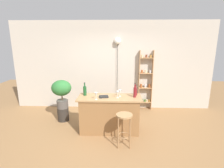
# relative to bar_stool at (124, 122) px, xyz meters

# --- Properties ---
(ground) EXTENTS (12.00, 12.00, 0.00)m
(ground) POSITION_rel_bar_stool_xyz_m (-0.34, 0.33, -0.53)
(ground) COLOR olive
(back_wall) EXTENTS (6.40, 0.10, 2.80)m
(back_wall) POSITION_rel_bar_stool_xyz_m (-0.34, 2.28, 0.87)
(back_wall) COLOR #BCB2A3
(back_wall) RESTS_ON ground
(kitchen_counter) EXTENTS (1.52, 0.61, 0.89)m
(kitchen_counter) POSITION_rel_bar_stool_xyz_m (-0.34, 0.63, -0.08)
(kitchen_counter) COLOR olive
(kitchen_counter) RESTS_ON ground
(bar_stool) EXTENTS (0.34, 0.34, 0.71)m
(bar_stool) POSITION_rel_bar_stool_xyz_m (0.00, 0.00, 0.00)
(bar_stool) COLOR #997047
(bar_stool) RESTS_ON ground
(spice_shelf) EXTENTS (0.43, 0.16, 1.91)m
(spice_shelf) POSITION_rel_bar_stool_xyz_m (0.73, 2.13, 0.41)
(spice_shelf) COLOR tan
(spice_shelf) RESTS_ON ground
(plant_stool) EXTENTS (0.31, 0.31, 0.38)m
(plant_stool) POSITION_rel_bar_stool_xyz_m (-1.67, 1.16, -0.34)
(plant_stool) COLOR #2D2823
(plant_stool) RESTS_ON ground
(potted_plant) EXTENTS (0.53, 0.48, 0.79)m
(potted_plant) POSITION_rel_bar_stool_xyz_m (-1.67, 1.16, 0.34)
(potted_plant) COLOR #514C47
(potted_plant) RESTS_ON plant_stool
(bottle_wine_red) EXTENTS (0.08, 0.08, 0.32)m
(bottle_wine_red) POSITION_rel_bar_stool_xyz_m (-0.95, 0.73, 0.48)
(bottle_wine_red) COLOR #194C23
(bottle_wine_red) RESTS_ON kitchen_counter
(bottle_soda_blue) EXTENTS (0.07, 0.07, 0.26)m
(bottle_soda_blue) POSITION_rel_bar_stool_xyz_m (0.30, 0.78, 0.45)
(bottle_soda_blue) COLOR maroon
(bottle_soda_blue) RESTS_ON kitchen_counter
(bottle_sauce_amber) EXTENTS (0.07, 0.07, 0.35)m
(bottle_sauce_amber) POSITION_rel_bar_stool_xyz_m (0.26, 0.62, 0.49)
(bottle_sauce_amber) COLOR maroon
(bottle_sauce_amber) RESTS_ON kitchen_counter
(wine_glass_left) EXTENTS (0.07, 0.07, 0.16)m
(wine_glass_left) POSITION_rel_bar_stool_xyz_m (-0.09, 0.68, 0.47)
(wine_glass_left) COLOR silver
(wine_glass_left) RESTS_ON kitchen_counter
(wine_glass_center) EXTENTS (0.07, 0.07, 0.16)m
(wine_glass_center) POSITION_rel_bar_stool_xyz_m (-0.63, 0.42, 0.47)
(wine_glass_center) COLOR silver
(wine_glass_center) RESTS_ON kitchen_counter
(wine_glass_right) EXTENTS (0.07, 0.07, 0.16)m
(wine_glass_right) POSITION_rel_bar_stool_xyz_m (-0.15, 0.56, 0.47)
(wine_glass_right) COLOR silver
(wine_glass_right) RESTS_ON kitchen_counter
(cookbook) EXTENTS (0.24, 0.19, 0.03)m
(cookbook) POSITION_rel_bar_stool_xyz_m (-0.48, 0.59, 0.37)
(cookbook) COLOR black
(cookbook) RESTS_ON kitchen_counter
(pendant_globe_light) EXTENTS (0.21, 0.21, 2.29)m
(pendant_globe_light) POSITION_rel_bar_stool_xyz_m (-0.17, 2.17, 1.62)
(pendant_globe_light) COLOR black
(pendant_globe_light) RESTS_ON ground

